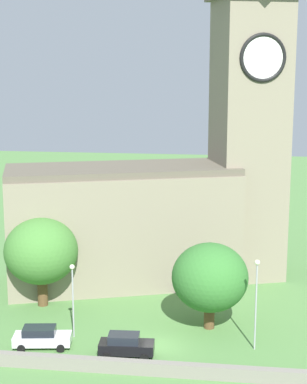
{
  "coord_description": "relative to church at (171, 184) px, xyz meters",
  "views": [
    {
      "loc": [
        6.24,
        -48.86,
        23.25
      ],
      "look_at": [
        -1.24,
        6.24,
        11.95
      ],
      "focal_mm": 58.89,
      "sensor_mm": 36.0,
      "label": 1
    }
  ],
  "objects": [
    {
      "name": "ground_plane",
      "position": [
        0.79,
        -2.15,
        -10.6
      ],
      "size": [
        200.0,
        200.0,
        0.0
      ],
      "primitive_type": "plane",
      "color": "#517F42"
    },
    {
      "name": "church",
      "position": [
        0.0,
        0.0,
        0.0
      ],
      "size": [
        31.3,
        17.83,
        34.27
      ],
      "color": "gray",
      "rests_on": "ground"
    },
    {
      "name": "quay_barrier",
      "position": [
        0.79,
        -22.13,
        -10.07
      ],
      "size": [
        46.23,
        0.7,
        1.07
      ],
      "primitive_type": "cube",
      "color": "gray",
      "rests_on": "ground"
    },
    {
      "name": "car_white",
      "position": [
        -8.84,
        -18.67,
        -9.69
      ],
      "size": [
        4.99,
        2.7,
        1.8
      ],
      "color": "silver",
      "rests_on": "ground"
    },
    {
      "name": "car_black",
      "position": [
        -1.57,
        -19.31,
        -9.65
      ],
      "size": [
        4.55,
        2.32,
        1.89
      ],
      "color": "black",
      "rests_on": "ground"
    },
    {
      "name": "streetlamp_west_mid",
      "position": [
        -6.71,
        -16.28,
        -6.17
      ],
      "size": [
        0.44,
        0.44,
        6.57
      ],
      "color": "#9EA0A5",
      "rests_on": "ground"
    },
    {
      "name": "streetlamp_central",
      "position": [
        8.8,
        -16.63,
        -5.5
      ],
      "size": [
        0.44,
        0.44,
        7.76
      ],
      "color": "#9EA0A5",
      "rests_on": "ground"
    },
    {
      "name": "tree_riverside_west",
      "position": [
        -11.63,
        -9.53,
        -5.1
      ],
      "size": [
        7.15,
        7.15,
        8.76
      ],
      "color": "brown",
      "rests_on": "ground"
    },
    {
      "name": "tree_by_tower",
      "position": [
        4.84,
        -12.8,
        -5.86
      ],
      "size": [
        6.79,
        6.79,
        7.83
      ],
      "color": "brown",
      "rests_on": "ground"
    }
  ]
}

